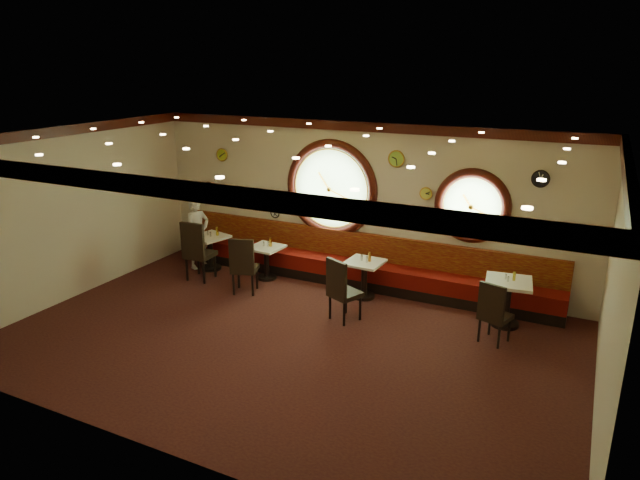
{
  "coord_description": "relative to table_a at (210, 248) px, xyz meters",
  "views": [
    {
      "loc": [
        4.14,
        -7.15,
        4.29
      ],
      "look_at": [
        0.23,
        0.8,
        1.5
      ],
      "focal_mm": 32.0,
      "sensor_mm": 36.0,
      "label": 1
    }
  ],
  "objects": [
    {
      "name": "table_b",
      "position": [
        1.37,
        0.05,
        -0.03
      ],
      "size": [
        0.67,
        0.67,
        0.69
      ],
      "color": "black",
      "rests_on": "floor"
    },
    {
      "name": "chair_b",
      "position": [
        1.4,
        -0.83,
        0.17
      ],
      "size": [
        0.6,
        0.6,
        0.7
      ],
      "rotation": [
        0.0,
        0.0,
        0.33
      ],
      "color": "black",
      "rests_on": "floor"
    },
    {
      "name": "wall_clock_0",
      "position": [
        -0.54,
        0.79,
        1.08
      ],
      "size": [
        0.32,
        0.03,
        0.32
      ],
      "primitive_type": "cylinder",
      "rotation": [
        1.57,
        0.0,
        0.0
      ],
      "color": "red",
      "rests_on": "wall_back"
    },
    {
      "name": "wall_back",
      "position": [
        3.06,
        0.83,
        1.13
      ],
      "size": [
        9.0,
        0.02,
        3.2
      ],
      "primitive_type": "cube",
      "color": "beige",
      "rests_on": "floor"
    },
    {
      "name": "condiment_a_pepper",
      "position": [
        0.06,
        -0.03,
        0.33
      ],
      "size": [
        0.04,
        0.04,
        0.1
      ],
      "primitive_type": "cylinder",
      "color": "silver",
      "rests_on": "table_a"
    },
    {
      "name": "banquette_base",
      "position": [
        3.06,
        0.55,
        -0.37
      ],
      "size": [
        8.0,
        0.55,
        0.2
      ],
      "primitive_type": "cube",
      "color": "black",
      "rests_on": "floor"
    },
    {
      "name": "molding_right",
      "position": [
        7.51,
        -2.17,
        2.64
      ],
      "size": [
        0.1,
        6.0,
        0.18
      ],
      "primitive_type": "cube",
      "color": "#370F0A",
      "rests_on": "wall_back"
    },
    {
      "name": "condiment_d_salt",
      "position": [
        6.07,
        0.01,
        0.39
      ],
      "size": [
        0.03,
        0.03,
        0.09
      ],
      "primitive_type": "cylinder",
      "color": "silver",
      "rests_on": "table_d"
    },
    {
      "name": "condiment_c_pepper",
      "position": [
        3.59,
        -0.01,
        0.31
      ],
      "size": [
        0.04,
        0.04,
        0.11
      ],
      "primitive_type": "cylinder",
      "color": "silver",
      "rests_on": "table_c"
    },
    {
      "name": "condiment_b_pepper",
      "position": [
        1.41,
        0.07,
        0.27
      ],
      "size": [
        0.04,
        0.04,
        0.1
      ],
      "primitive_type": "cylinder",
      "color": "silver",
      "rests_on": "table_b"
    },
    {
      "name": "condiment_d_pepper",
      "position": [
        6.12,
        -0.09,
        0.38
      ],
      "size": [
        0.03,
        0.03,
        0.09
      ],
      "primitive_type": "cylinder",
      "color": "silver",
      "rests_on": "table_d"
    },
    {
      "name": "wall_clock_2",
      "position": [
        6.61,
        0.79,
        0.98
      ],
      "size": [
        0.34,
        0.03,
        0.34
      ],
      "primitive_type": "cylinder",
      "rotation": [
        1.57,
        0.0,
        0.0
      ],
      "color": "white",
      "rests_on": "wall_back"
    },
    {
      "name": "condiment_c_bottle",
      "position": [
        3.62,
        0.05,
        0.34
      ],
      "size": [
        0.06,
        0.06,
        0.18
      ],
      "primitive_type": "cylinder",
      "color": "gold",
      "rests_on": "table_c"
    },
    {
      "name": "porthole_right_glass",
      "position": [
        5.26,
        0.83,
        1.33
      ],
      "size": [
        1.1,
        0.02,
        1.1
      ],
      "primitive_type": "cylinder",
      "rotation": [
        1.57,
        0.0,
        0.0
      ],
      "color": "#94CF7C",
      "rests_on": "wall_back"
    },
    {
      "name": "table_a",
      "position": [
        0.0,
        0.0,
        0.0
      ],
      "size": [
        0.83,
        0.83,
        0.75
      ],
      "color": "black",
      "rests_on": "floor"
    },
    {
      "name": "wall_front",
      "position": [
        3.06,
        -5.17,
        1.13
      ],
      "size": [
        9.0,
        0.02,
        3.2
      ],
      "primitive_type": "cube",
      "color": "beige",
      "rests_on": "floor"
    },
    {
      "name": "floor",
      "position": [
        3.06,
        -2.17,
        -0.47
      ],
      "size": [
        9.0,
        6.0,
        0.0
      ],
      "primitive_type": "cube",
      "color": "black",
      "rests_on": "ground"
    },
    {
      "name": "porthole_right_frame",
      "position": [
        5.26,
        0.81,
        1.33
      ],
      "size": [
        1.38,
        0.18,
        1.38
      ],
      "primitive_type": "torus",
      "rotation": [
        1.57,
        0.0,
        0.0
      ],
      "color": "#370F0A",
      "rests_on": "wall_back"
    },
    {
      "name": "condiment_b_salt",
      "position": [
        1.31,
        0.05,
        0.27
      ],
      "size": [
        0.03,
        0.03,
        0.09
      ],
      "primitive_type": "cylinder",
      "color": "silver",
      "rests_on": "table_b"
    },
    {
      "name": "condiment_b_bottle",
      "position": [
        1.45,
        0.1,
        0.31
      ],
      "size": [
        0.06,
        0.06,
        0.18
      ],
      "primitive_type": "cylinder",
      "color": "gold",
      "rests_on": "table_b"
    },
    {
      "name": "condiment_a_bottle",
      "position": [
        0.13,
        0.1,
        0.37
      ],
      "size": [
        0.06,
        0.06,
        0.18
      ],
      "primitive_type": "cylinder",
      "color": "yellow",
      "rests_on": "table_a"
    },
    {
      "name": "wall_clock_5",
      "position": [
        3.81,
        0.79,
        2.08
      ],
      "size": [
        0.3,
        0.03,
        0.3
      ],
      "primitive_type": "cylinder",
      "rotation": [
        1.57,
        0.0,
        0.0
      ],
      "color": "#91C23C",
      "rests_on": "wall_back"
    },
    {
      "name": "table_c",
      "position": [
        3.53,
        0.02,
        -0.01
      ],
      "size": [
        0.69,
        0.69,
        0.73
      ],
      "color": "black",
      "rests_on": "floor"
    },
    {
      "name": "molding_left",
      "position": [
        -1.39,
        -2.17,
        2.64
      ],
      "size": [
        0.1,
        6.0,
        0.18
      ],
      "primitive_type": "cube",
      "color": "#370F0A",
      "rests_on": "wall_back"
    },
    {
      "name": "molding_front",
      "position": [
        3.06,
        -5.12,
        2.64
      ],
      "size": [
        9.0,
        0.1,
        0.18
      ],
      "primitive_type": "cube",
      "color": "#370F0A",
      "rests_on": "wall_back"
    },
    {
      "name": "banquette_back",
      "position": [
        3.06,
        0.77,
        0.28
      ],
      "size": [
        8.0,
        0.1,
        0.55
      ],
      "primitive_type": "cube",
      "color": "#5C0708",
      "rests_on": "wall_back"
    },
    {
      "name": "porthole_left_glass",
      "position": [
        2.46,
        0.83,
        1.38
      ],
      "size": [
        1.66,
        0.02,
        1.66
      ],
      "primitive_type": "cylinder",
      "rotation": [
        1.57,
        0.0,
        0.0
      ],
      "color": "#94CF7C",
      "rests_on": "wall_back"
    },
    {
      "name": "wall_clock_4",
      "position": [
        0.76,
        0.79,
        1.03
      ],
      "size": [
        0.36,
        0.03,
        0.36
      ],
      "primitive_type": "cylinder",
      "rotation": [
        1.57,
        0.0,
        0.0
      ],
      "color": "gold",
      "rests_on": "wall_back"
    },
    {
      "name": "table_d",
      "position": [
        6.13,
        -0.03,
        0.04
      ],
      "size": [
        0.83,
        0.83,
        0.81
      ],
      "color": "black",
      "rests_on": "floor"
    },
    {
      "name": "chair_c",
      "position": [
        3.56,
        -1.11,
        0.17
      ],
      "size": [
        0.62,
        0.62,
        0.7
      ],
      "rotation": [
        0.0,
        0.0,
        -0.43
      ],
      "color": "black",
      "rests_on": "floor"
    },
    {
      "name": "condiment_c_salt",
      "position": [
        3.47,
        0.03,
        0.31
      ],
      "size": [
        0.04,
        0.04,
        0.11
      ],
      "primitive_type": "cylinder",
      "color": "#BBBBBF",
      "rests_on": "table_c"
    },
    {
      "name": "wall_right",
      "position": [
        7.56,
        -2.17,
        1.13
      ],
      "size": [
        0.02,
        6.0,
        3.2
      ],
      "primitive_type": "cube",
      "color": "beige",
      "rests_on": "floor"
    },
    {
      "name": "wall_left",
      "position": [
        -1.44,
        -2.17,
        1.13
      ],
      "size": [
        0.02,
        6.0,
        3.2
      ],
      "primitive_type": "cube",
      "color": "beige",
      "rests_on": "floor"
    },
    {
      "name": "chair_d",
      "position": [
        6.03,
        -0.81,
        0.12
      ],
      "size": [
        0.54,
        0.54,
        0.64
      ],
      "rotation": [
        0.0,
        0.0,
        -0.31
      ],
      "color": "black",
      "rests_on": "floor"
    },
    {
      "name": "condiment_a_salt",
      "position": [
        -0.06,
        0.02,
        0.32
      ],
      "size": [
        0.03,
        0.03,
        0.1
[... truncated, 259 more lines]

